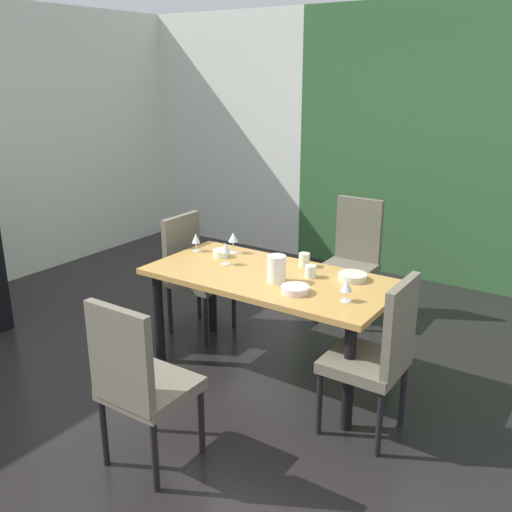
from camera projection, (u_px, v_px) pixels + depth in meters
The scene contains 18 objects.
ground_plane at pixel (207, 387), 4.00m from camera, with size 6.24×6.06×0.02m, color black.
back_panel_interior at pixel (226, 132), 6.99m from camera, with size 2.18×0.10×2.76m, color silver.
garden_window_panel at pixel (492, 151), 5.35m from camera, with size 4.06×0.10×2.76m, color #315D31.
dining_table at pixel (270, 287), 3.98m from camera, with size 1.73×0.84×0.76m.
chair_head_near at pixel (139, 379), 3.01m from camera, with size 0.44×0.44×1.00m.
chair_head_far at pixel (352, 255), 4.99m from camera, with size 0.44×0.45×1.05m.
chair_right_near at pixel (379, 352), 3.31m from camera, with size 0.44×0.44×1.01m.
chair_left_far at pixel (193, 269), 4.72m from camera, with size 0.44×0.44×0.98m.
wine_glass_east at pixel (346, 287), 3.47m from camera, with size 0.07×0.07×0.13m.
wine_glass_north at pixel (196, 239), 4.44m from camera, with size 0.06×0.06×0.14m.
wine_glass_south at pixel (233, 238), 4.39m from camera, with size 0.08×0.08×0.16m.
wine_glass_front at pixel (225, 248), 4.12m from camera, with size 0.07×0.07×0.17m.
serving_bowl_west at pixel (221, 253), 4.33m from camera, with size 0.12×0.12×0.05m, color white.
serving_bowl_center at pixel (295, 289), 3.62m from camera, with size 0.18×0.18×0.05m, color beige.
serving_bowl_right at pixel (352, 277), 3.85m from camera, with size 0.20×0.20×0.04m, color beige.
cup_left at pixel (304, 260), 4.10m from camera, with size 0.08×0.08×0.10m, color #E0F1C9.
cup_corner at pixel (311, 271), 3.89m from camera, with size 0.08×0.08×0.08m, color white.
pitcher_near_shelf at pixel (277, 269), 3.79m from camera, with size 0.14×0.12×0.19m.
Camera 1 is at (2.24, -2.73, 2.11)m, focal length 40.00 mm.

